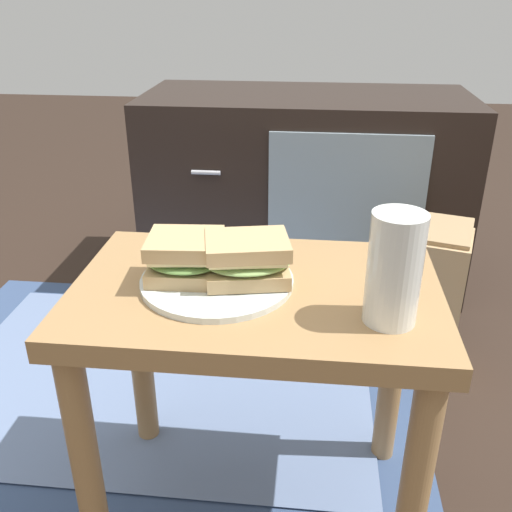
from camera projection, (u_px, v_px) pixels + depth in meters
name	position (u px, v px, depth m)	size (l,w,h in m)	color
ground_plane	(256.00, 501.00, 1.07)	(8.00, 8.00, 0.00)	#2D2119
side_table	(256.00, 336.00, 0.90)	(0.56, 0.36, 0.46)	#A37A4C
tv_cabinet	(304.00, 189.00, 1.78)	(0.96, 0.46, 0.58)	black
area_rug	(160.00, 376.00, 1.39)	(1.23, 0.87, 0.01)	#384C72
plate	(217.00, 280.00, 0.87)	(0.23, 0.23, 0.01)	silver
sandwich_front	(186.00, 257.00, 0.86)	(0.12, 0.11, 0.07)	tan
sandwich_back	(247.00, 258.00, 0.85)	(0.15, 0.12, 0.07)	tan
beer_glass	(394.00, 272.00, 0.75)	(0.07, 0.07, 0.16)	silver
paper_bag	(421.00, 298.00, 1.38)	(0.22, 0.20, 0.38)	tan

